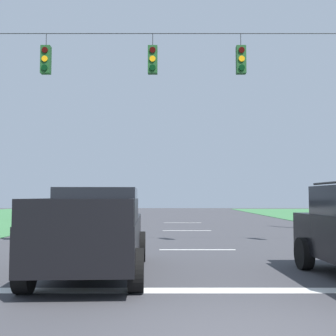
# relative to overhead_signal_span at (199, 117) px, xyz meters

# --- Properties ---
(stop_bar_stripe) EXTENTS (15.13, 0.45, 0.01)m
(stop_bar_stripe) POSITION_rel_overhead_signal_span_xyz_m (-0.08, -5.95, -4.41)
(stop_bar_stripe) COLOR white
(stop_bar_stripe) RESTS_ON ground
(lane_dash_0) EXTENTS (2.50, 0.15, 0.01)m
(lane_dash_0) POSITION_rel_overhead_signal_span_xyz_m (-0.08, 0.05, -4.41)
(lane_dash_0) COLOR white
(lane_dash_0) RESTS_ON ground
(lane_dash_1) EXTENTS (2.50, 0.15, 0.01)m
(lane_dash_1) POSITION_rel_overhead_signal_span_xyz_m (-0.08, 7.87, -4.41)
(lane_dash_1) COLOR white
(lane_dash_1) RESTS_ON ground
(lane_dash_2) EXTENTS (2.50, 0.15, 0.01)m
(lane_dash_2) POSITION_rel_overhead_signal_span_xyz_m (-0.08, 14.45, -4.41)
(lane_dash_2) COLOR white
(lane_dash_2) RESTS_ON ground
(overhead_signal_span) EXTENTS (17.58, 0.31, 7.95)m
(overhead_signal_span) POSITION_rel_overhead_signal_span_xyz_m (0.00, 0.00, 0.00)
(overhead_signal_span) COLOR brown
(overhead_signal_span) RESTS_ON ground
(pickup_truck) EXTENTS (2.48, 5.49, 1.95)m
(pickup_truck) POSITION_rel_overhead_signal_span_xyz_m (-2.72, -4.24, -3.45)
(pickup_truck) COLOR black
(pickup_truck) RESTS_ON ground
(distant_car_crossing_white) EXTENTS (4.39, 2.20, 1.52)m
(distant_car_crossing_white) POSITION_rel_overhead_signal_span_xyz_m (-6.01, 16.05, -3.63)
(distant_car_crossing_white) COLOR silver
(distant_car_crossing_white) RESTS_ON ground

